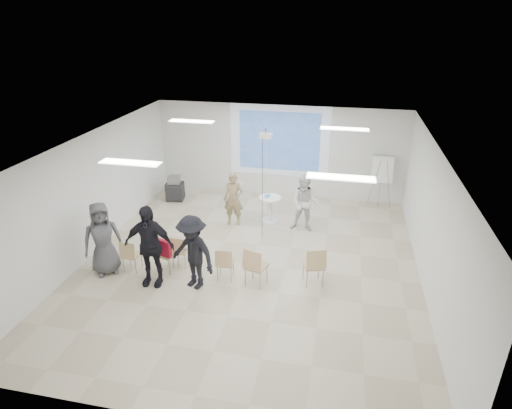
% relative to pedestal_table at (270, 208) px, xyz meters
% --- Properties ---
extents(floor, '(8.00, 9.00, 0.10)m').
position_rel_pedestal_table_xyz_m(floor, '(-0.08, -2.42, -0.49)').
color(floor, beige).
rests_on(floor, ground).
extents(ceiling, '(8.00, 9.00, 0.10)m').
position_rel_pedestal_table_xyz_m(ceiling, '(-0.08, -2.42, 2.61)').
color(ceiling, white).
rests_on(ceiling, wall_back).
extents(wall_back, '(8.00, 0.10, 3.00)m').
position_rel_pedestal_table_xyz_m(wall_back, '(-0.08, 2.13, 1.06)').
color(wall_back, silver).
rests_on(wall_back, floor).
extents(wall_left, '(0.10, 9.00, 3.00)m').
position_rel_pedestal_table_xyz_m(wall_left, '(-4.13, -2.42, 1.06)').
color(wall_left, silver).
rests_on(wall_left, floor).
extents(wall_right, '(0.10, 9.00, 3.00)m').
position_rel_pedestal_table_xyz_m(wall_right, '(3.97, -2.42, 1.06)').
color(wall_right, silver).
rests_on(wall_right, floor).
extents(projection_halo, '(3.20, 0.01, 2.30)m').
position_rel_pedestal_table_xyz_m(projection_halo, '(-0.08, 2.06, 1.41)').
color(projection_halo, silver).
rests_on(projection_halo, wall_back).
extents(projection_image, '(2.60, 0.01, 1.90)m').
position_rel_pedestal_table_xyz_m(projection_image, '(-0.08, 2.05, 1.41)').
color(projection_image, '#305BA4').
rests_on(projection_image, wall_back).
extents(pedestal_table, '(0.67, 0.67, 0.80)m').
position_rel_pedestal_table_xyz_m(pedestal_table, '(0.00, 0.00, 0.00)').
color(pedestal_table, white).
rests_on(pedestal_table, floor).
extents(player_left, '(0.66, 0.46, 1.76)m').
position_rel_pedestal_table_xyz_m(player_left, '(-0.98, -0.37, 0.44)').
color(player_left, '#94805B').
rests_on(player_left, floor).
extents(player_right, '(0.93, 0.77, 1.81)m').
position_rel_pedestal_table_xyz_m(player_right, '(1.03, -0.32, 0.46)').
color(player_right, white).
rests_on(player_right, floor).
extents(controller_left, '(0.04, 0.11, 0.04)m').
position_rel_pedestal_table_xyz_m(controller_left, '(-0.80, -0.12, 0.72)').
color(controller_left, white).
rests_on(controller_left, player_left).
extents(controller_right, '(0.05, 0.13, 0.04)m').
position_rel_pedestal_table_xyz_m(controller_right, '(0.85, -0.07, 0.78)').
color(controller_right, white).
rests_on(controller_right, player_right).
extents(chair_far_left, '(0.39, 0.41, 0.81)m').
position_rel_pedestal_table_xyz_m(chair_far_left, '(-2.74, -3.28, 0.04)').
color(chair_far_left, tan).
rests_on(chair_far_left, floor).
extents(chair_left_mid, '(0.50, 0.52, 0.83)m').
position_rel_pedestal_table_xyz_m(chair_left_mid, '(-1.92, -3.10, 0.05)').
color(chair_left_mid, tan).
rests_on(chair_left_mid, floor).
extents(chair_left_inner, '(0.39, 0.42, 0.81)m').
position_rel_pedestal_table_xyz_m(chair_left_inner, '(-1.68, -2.84, 0.04)').
color(chair_left_inner, tan).
rests_on(chair_left_inner, floor).
extents(chair_center, '(0.41, 0.44, 0.82)m').
position_rel_pedestal_table_xyz_m(chair_center, '(-0.47, -3.17, 0.04)').
color(chair_center, tan).
rests_on(chair_center, floor).
extents(chair_right_inner, '(0.55, 0.58, 0.95)m').
position_rel_pedestal_table_xyz_m(chair_right_inner, '(0.24, -3.27, 0.12)').
color(chair_right_inner, tan).
rests_on(chair_right_inner, floor).
extents(chair_right_far, '(0.57, 0.60, 0.95)m').
position_rel_pedestal_table_xyz_m(chair_right_far, '(1.52, -2.97, 0.12)').
color(chair_right_far, tan).
rests_on(chair_right_far, floor).
extents(red_jacket, '(0.43, 0.23, 0.41)m').
position_rel_pedestal_table_xyz_m(red_jacket, '(-1.90, -3.25, 0.28)').
color(red_jacket, '#B1152F').
rests_on(red_jacket, chair_left_mid).
extents(laptop, '(0.30, 0.22, 0.02)m').
position_rel_pedestal_table_xyz_m(laptop, '(-1.68, -2.75, -0.01)').
color(laptop, black).
rests_on(laptop, chair_left_inner).
extents(audience_left, '(1.32, 0.83, 2.20)m').
position_rel_pedestal_table_xyz_m(audience_left, '(-2.05, -3.61, 0.66)').
color(audience_left, black).
rests_on(audience_left, floor).
extents(audience_mid, '(1.44, 1.14, 1.96)m').
position_rel_pedestal_table_xyz_m(audience_mid, '(-1.08, -3.55, 0.54)').
color(audience_mid, black).
rests_on(audience_mid, floor).
extents(audience_outer, '(1.16, 1.09, 1.99)m').
position_rel_pedestal_table_xyz_m(audience_outer, '(-3.29, -3.41, 0.55)').
color(audience_outer, '#515155').
rests_on(audience_outer, floor).
extents(flipchart_easel, '(0.75, 0.56, 1.72)m').
position_rel_pedestal_table_xyz_m(flipchart_easel, '(3.17, 1.69, 0.83)').
color(flipchart_easel, gray).
rests_on(flipchart_easel, floor).
extents(av_cart, '(0.62, 0.53, 0.83)m').
position_rel_pedestal_table_xyz_m(av_cart, '(-3.29, 0.92, -0.06)').
color(av_cart, black).
rests_on(av_cart, floor).
extents(ceiling_projector, '(0.30, 0.25, 3.00)m').
position_rel_pedestal_table_xyz_m(ceiling_projector, '(0.02, -0.93, 2.25)').
color(ceiling_projector, white).
rests_on(ceiling_projector, ceiling).
extents(fluor_panel_nw, '(1.20, 0.30, 0.02)m').
position_rel_pedestal_table_xyz_m(fluor_panel_nw, '(-2.08, -0.42, 2.53)').
color(fluor_panel_nw, white).
rests_on(fluor_panel_nw, ceiling).
extents(fluor_panel_ne, '(1.20, 0.30, 0.02)m').
position_rel_pedestal_table_xyz_m(fluor_panel_ne, '(1.92, -0.42, 2.53)').
color(fluor_panel_ne, white).
rests_on(fluor_panel_ne, ceiling).
extents(fluor_panel_sw, '(1.20, 0.30, 0.02)m').
position_rel_pedestal_table_xyz_m(fluor_panel_sw, '(-2.08, -3.92, 2.53)').
color(fluor_panel_sw, white).
rests_on(fluor_panel_sw, ceiling).
extents(fluor_panel_se, '(1.20, 0.30, 0.02)m').
position_rel_pedestal_table_xyz_m(fluor_panel_se, '(1.92, -3.92, 2.53)').
color(fluor_panel_se, white).
rests_on(fluor_panel_se, ceiling).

